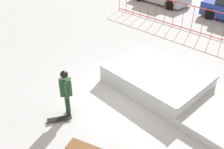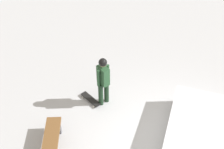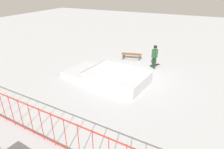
% 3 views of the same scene
% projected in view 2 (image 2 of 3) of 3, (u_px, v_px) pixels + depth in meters
% --- Properties ---
extents(ground_plane, '(60.00, 60.00, 0.00)m').
position_uv_depth(ground_plane, '(158.00, 141.00, 7.64)').
color(ground_plane, '#B7BABF').
extents(skater, '(0.42, 0.43, 1.73)m').
position_uv_depth(skater, '(103.00, 78.00, 8.16)').
color(skater, black).
rests_on(skater, ground).
extents(skateboard, '(0.64, 0.76, 0.09)m').
position_uv_depth(skateboard, '(91.00, 99.00, 8.81)').
color(skateboard, black).
rests_on(skateboard, ground).
extents(park_bench, '(1.65, 0.77, 0.48)m').
position_uv_depth(park_bench, '(51.00, 143.00, 7.16)').
color(park_bench, brown).
rests_on(park_bench, ground).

